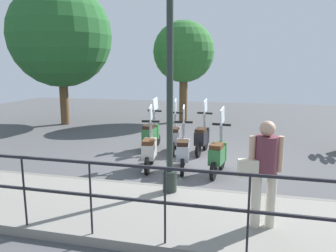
{
  "coord_description": "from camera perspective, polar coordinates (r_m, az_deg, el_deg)",
  "views": [
    {
      "loc": [
        -8.11,
        -1.53,
        2.52
      ],
      "look_at": [
        0.2,
        0.5,
        0.9
      ],
      "focal_mm": 35.0,
      "sensor_mm": 36.0,
      "label": 1
    }
  ],
  "objects": [
    {
      "name": "ground_plane",
      "position": [
        8.62,
        2.93,
        -6.27
      ],
      "size": [
        28.0,
        28.0,
        0.0
      ],
      "primitive_type": "plane",
      "color": "#4C4C4F"
    },
    {
      "name": "tree_large",
      "position": [
        14.48,
        -18.22,
        14.68
      ],
      "size": [
        4.17,
        4.17,
        5.74
      ],
      "color": "brown",
      "rests_on": "ground_plane"
    },
    {
      "name": "scooter_near_1",
      "position": [
        7.85,
        2.63,
        -4.32
      ],
      "size": [
        1.23,
        0.46,
        1.54
      ],
      "rotation": [
        0.0,
        0.0,
        0.16
      ],
      "color": "black",
      "rests_on": "ground_plane"
    },
    {
      "name": "pedestrian_with_bag",
      "position": [
        4.92,
        16.37,
        -6.75
      ],
      "size": [
        0.4,
        0.63,
        1.59
      ],
      "rotation": [
        0.0,
        0.0,
        0.23
      ],
      "color": "beige",
      "rests_on": "promenade_walkway"
    },
    {
      "name": "scooter_near_0",
      "position": [
        7.63,
        8.7,
        -4.87
      ],
      "size": [
        1.23,
        0.45,
        1.54
      ],
      "rotation": [
        0.0,
        0.0,
        -0.15
      ],
      "color": "black",
      "rests_on": "ground_plane"
    },
    {
      "name": "scooter_far_2",
      "position": [
        9.78,
        -2.97,
        -1.31
      ],
      "size": [
        1.23,
        0.45,
        1.54
      ],
      "rotation": [
        0.0,
        0.0,
        -0.13
      ],
      "color": "black",
      "rests_on": "ground_plane"
    },
    {
      "name": "promenade_walkway",
      "position": [
        5.73,
        -3.2,
        -14.54
      ],
      "size": [
        2.2,
        20.0,
        0.15
      ],
      "color": "gray",
      "rests_on": "ground_plane"
    },
    {
      "name": "lamp_post_near",
      "position": [
        5.89,
        0.32,
        5.33
      ],
      "size": [
        0.26,
        0.9,
        4.11
      ],
      "color": "#232D28",
      "rests_on": "promenade_walkway"
    },
    {
      "name": "scooter_far_0",
      "position": [
        9.35,
        5.95,
        -1.92
      ],
      "size": [
        1.23,
        0.44,
        1.54
      ],
      "rotation": [
        0.0,
        0.0,
        -0.11
      ],
      "color": "black",
      "rests_on": "ground_plane"
    },
    {
      "name": "fence_railing",
      "position": [
        4.5,
        -7.24,
        -10.62
      ],
      "size": [
        0.04,
        16.03,
        1.07
      ],
      "color": "black",
      "rests_on": "promenade_walkway"
    },
    {
      "name": "scooter_near_2",
      "position": [
        7.96,
        -3.26,
        -4.12
      ],
      "size": [
        1.23,
        0.46,
        1.54
      ],
      "rotation": [
        0.0,
        0.0,
        0.15
      ],
      "color": "black",
      "rests_on": "ground_plane"
    },
    {
      "name": "scooter_far_1",
      "position": [
        9.37,
        1.11,
        -1.83
      ],
      "size": [
        1.23,
        0.44,
        1.54
      ],
      "rotation": [
        0.0,
        0.0,
        0.12
      ],
      "color": "black",
      "rests_on": "ground_plane"
    },
    {
      "name": "tree_distant",
      "position": [
        14.44,
        2.76,
        12.7
      ],
      "size": [
        2.63,
        2.63,
        4.37
      ],
      "color": "brown",
      "rests_on": "ground_plane"
    }
  ]
}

